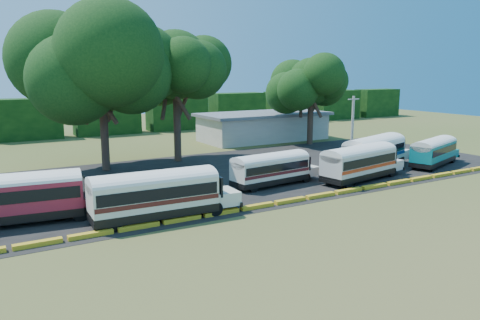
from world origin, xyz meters
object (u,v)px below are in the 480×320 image
bus_red (18,195)px  bus_teal (434,150)px  bus_cream_west (157,192)px  bus_white_red (360,161)px  tree_west (101,63)px

bus_red → bus_teal: (40.04, -1.29, -0.24)m
bus_cream_west → bus_white_red: bus_cream_west is taller
bus_cream_west → bus_red: bearing=157.5°
bus_red → tree_west: (9.46, 14.33, 8.76)m
bus_teal → tree_west: (-30.58, 15.62, 8.99)m
bus_red → bus_white_red: 28.45m
bus_cream_west → bus_teal: 31.92m
bus_red → bus_white_red: bearing=2.0°
bus_white_red → tree_west: bearing=128.9°
bus_cream_west → tree_west: size_ratio=0.68×
bus_red → tree_west: tree_west is taller
bus_white_red → bus_teal: bus_white_red is taller
bus_white_red → bus_teal: size_ratio=1.10×
bus_teal → tree_west: size_ratio=0.60×
bus_red → bus_teal: size_ratio=1.13×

